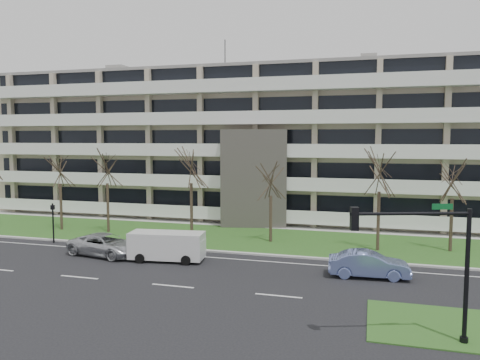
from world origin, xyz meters
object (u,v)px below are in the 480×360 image
(silver_pickup, at_px, (105,245))
(white_van, at_px, (168,244))
(blue_sedan, at_px, (369,264))
(traffic_signal, at_px, (428,254))
(pedestrian_signal, at_px, (53,218))

(silver_pickup, xyz_separation_m, white_van, (4.81, -0.10, 0.40))
(silver_pickup, height_order, blue_sedan, blue_sedan)
(white_van, height_order, traffic_signal, traffic_signal)
(traffic_signal, relative_size, pedestrian_signal, 1.81)
(silver_pickup, bearing_deg, pedestrian_signal, 79.07)
(traffic_signal, bearing_deg, pedestrian_signal, 138.39)
(silver_pickup, bearing_deg, white_van, -80.98)
(traffic_signal, xyz_separation_m, pedestrian_signal, (-26.17, 11.43, -1.68))
(white_van, distance_m, pedestrian_signal, 11.20)
(silver_pickup, distance_m, white_van, 4.83)
(pedestrian_signal, bearing_deg, white_van, -33.77)
(silver_pickup, relative_size, pedestrian_signal, 1.73)
(blue_sedan, distance_m, white_van, 13.04)
(white_van, bearing_deg, traffic_signal, -37.39)
(silver_pickup, distance_m, pedestrian_signal, 6.64)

